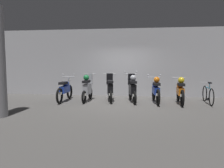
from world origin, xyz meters
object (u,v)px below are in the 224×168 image
Objects in this scene: motorbike_slot_0 at (65,90)px; motorbike_slot_1 at (87,88)px; bicycle at (208,95)px; motorbike_slot_4 at (156,90)px; motorbike_slot_3 at (132,88)px; motorbike_slot_2 at (110,89)px; motorbike_slot_5 at (180,91)px.

motorbike_slot_0 is 0.97m from motorbike_slot_1.
motorbike_slot_1 is 4.95m from bicycle.
motorbike_slot_4 reaches higher than bicycle.
motorbike_slot_1 is at bearing -178.01° from motorbike_slot_3.
motorbike_slot_5 is (2.89, -0.26, 0.00)m from motorbike_slot_2.
motorbike_slot_4 is (2.88, -0.00, -0.04)m from motorbike_slot_1.
motorbike_slot_4 is (3.84, 0.10, 0.04)m from motorbike_slot_0.
motorbike_slot_3 is 0.96× the size of bicycle.
motorbike_slot_3 is (0.96, -0.11, 0.04)m from motorbike_slot_2.
motorbike_slot_3 reaches higher than motorbike_slot_2.
motorbike_slot_3 is at bearing 179.91° from bicycle.
motorbike_slot_3 is at bearing 1.99° from motorbike_slot_1.
motorbike_slot_2 is at bearing 8.30° from motorbike_slot_0.
motorbike_slot_0 is 1.93m from motorbike_slot_2.
motorbike_slot_4 is 2.08m from bicycle.
motorbike_slot_1 is 0.97× the size of bicycle.
motorbike_slot_1 is at bearing 178.65° from motorbike_slot_5.
bicycle is at bearing 7.85° from motorbike_slot_5.
motorbike_slot_2 is at bearing 178.39° from bicycle.
motorbike_slot_0 is at bearing -178.38° from bicycle.
bicycle is (4.95, 0.06, -0.20)m from motorbike_slot_1.
motorbike_slot_0 is 2.88m from motorbike_slot_3.
motorbike_slot_3 reaches higher than motorbike_slot_5.
motorbike_slot_1 is at bearing 6.25° from motorbike_slot_0.
motorbike_slot_1 is 1.01× the size of motorbike_slot_3.
motorbike_slot_0 and motorbike_slot_4 have the same top height.
motorbike_slot_1 is 0.97m from motorbike_slot_2.
motorbike_slot_2 is at bearing 174.76° from motorbike_slot_5.
motorbike_slot_2 reaches higher than bicycle.
motorbike_slot_2 is 0.96× the size of bicycle.
bicycle is at bearing 0.72° from motorbike_slot_1.
motorbike_slot_5 is at bearing -172.15° from bicycle.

